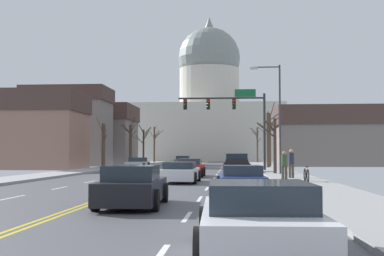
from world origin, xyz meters
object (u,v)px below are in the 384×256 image
pickup_truck_near_00 (237,164)px  sedan_near_03 (242,180)px  street_lamp_right (276,109)px  sedan_oncoming_00 (138,163)px  sedan_near_01 (190,168)px  sedan_near_04 (133,187)px  bicycle_parked (306,175)px  sedan_oncoming_01 (183,161)px  sedan_near_02 (180,173)px  pedestrian_01 (291,162)px  pedestrian_00 (284,164)px  signal_gantry (234,112)px  sedan_near_05 (259,220)px

pickup_truck_near_00 → sedan_near_03: (0.01, -20.87, -0.18)m
street_lamp_right → sedan_oncoming_00: 20.89m
sedan_near_01 → sedan_near_03: size_ratio=1.06×
sedan_near_04 → bicycle_parked: sedan_near_04 is taller
sedan_near_04 → bicycle_parked: (7.04, 11.84, -0.12)m
street_lamp_right → sedan_oncoming_01: street_lamp_right is taller
street_lamp_right → sedan_near_02: bearing=-123.7°
pickup_truck_near_00 → bicycle_parked: (3.55, -15.10, -0.23)m
pickup_truck_near_00 → pedestrian_01: (3.22, -11.05, 0.40)m
street_lamp_right → bicycle_parked: (0.70, -10.24, -4.39)m
sedan_near_02 → pedestrian_00: size_ratio=2.77×
sedan_near_03 → pedestrian_01: 10.35m
signal_gantry → sedan_near_01: 11.93m
sedan_near_02 → sedan_oncoming_00: bearing=105.8°
pickup_truck_near_00 → bicycle_parked: bearing=-76.8°
sedan_near_03 → sedan_near_05: size_ratio=0.97×
sedan_near_05 → pedestrian_01: size_ratio=2.52×
street_lamp_right → sedan_near_05: bearing=-95.5°
pickup_truck_near_00 → sedan_near_02: bearing=-103.2°
sedan_near_01 → sedan_near_04: 20.09m
pickup_truck_near_00 → pedestrian_01: bearing=-73.8°
sedan_near_02 → sedan_near_05: 20.45m
signal_gantry → sedan_near_03: 24.97m
pedestrian_00 → sedan_near_01: bearing=131.1°
pickup_truck_near_00 → sedan_near_02: pickup_truck_near_00 is taller
sedan_oncoming_01 → pedestrian_01: bearing=-73.9°
sedan_near_03 → sedan_oncoming_01: 45.01m
sedan_oncoming_00 → sedan_oncoming_01: size_ratio=1.01×
pickup_truck_near_00 → sedan_oncoming_00: 14.92m
sedan_near_03 → sedan_near_01: bearing=103.4°
sedan_oncoming_00 → pickup_truck_near_00: bearing=-46.1°
bicycle_parked → sedan_oncoming_01: bearing=105.0°
sedan_near_01 → sedan_near_04: sedan_near_04 is taller
street_lamp_right → sedan_oncoming_00: bearing=130.2°
street_lamp_right → pickup_truck_near_00: (-2.85, 4.86, -4.16)m
street_lamp_right → sedan_near_01: size_ratio=1.76×
pickup_truck_near_00 → pedestrian_00: (2.54, -13.57, 0.33)m
signal_gantry → pickup_truck_near_00: size_ratio=1.36×
signal_gantry → street_lamp_right: 9.03m
signal_gantry → sedan_near_04: size_ratio=1.76×
sedan_near_03 → sedan_near_05: bearing=-89.9°
sedan_near_03 → bicycle_parked: size_ratio=2.43×
sedan_oncoming_00 → sedan_oncoming_01: (3.56, 12.87, 0.04)m
sedan_near_02 → sedan_near_03: bearing=-64.0°
pedestrian_00 → sedan_near_05: bearing=-96.9°
street_lamp_right → sedan_near_05: size_ratio=1.82×
signal_gantry → sedan_near_02: 18.60m
sedan_near_03 → sedan_oncoming_01: sedan_oncoming_01 is taller
sedan_near_02 → pedestrian_01: 7.21m
sedan_near_05 → pedestrian_00: pedestrian_00 is taller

